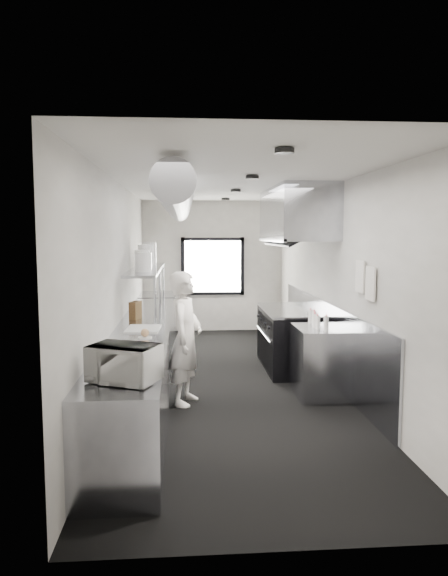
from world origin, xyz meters
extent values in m
cube|color=black|center=(0.00, 0.00, 0.00)|extent=(3.00, 8.00, 0.01)
cube|color=silver|center=(0.00, 0.00, 2.80)|extent=(3.00, 8.00, 0.01)
cube|color=silver|center=(0.00, 4.00, 1.40)|extent=(3.00, 0.02, 2.80)
cube|color=silver|center=(0.00, -4.00, 1.40)|extent=(3.00, 0.02, 2.80)
cube|color=silver|center=(-1.50, 0.00, 1.40)|extent=(0.02, 8.00, 2.80)
cube|color=silver|center=(1.50, 0.00, 1.40)|extent=(0.02, 8.00, 2.80)
cube|color=#999CA7|center=(1.48, 0.30, 0.55)|extent=(0.03, 5.50, 1.10)
cylinder|color=gray|center=(-0.70, 0.40, 2.55)|extent=(0.40, 6.40, 0.40)
cube|color=white|center=(0.00, 3.96, 1.40)|extent=(1.20, 0.03, 1.10)
cube|color=black|center=(0.00, 3.98, 1.98)|extent=(1.36, 0.03, 0.08)
cube|color=black|center=(0.00, 3.98, 0.82)|extent=(1.36, 0.03, 0.08)
cube|color=black|center=(-0.64, 3.98, 1.40)|extent=(0.08, 0.03, 1.25)
cube|color=black|center=(0.64, 3.98, 1.40)|extent=(0.08, 0.03, 1.25)
cube|color=#999CA7|center=(1.10, 0.70, 2.40)|extent=(0.80, 2.20, 0.80)
cube|color=#999CA7|center=(0.72, 0.70, 2.01)|extent=(0.05, 2.20, 0.05)
cube|color=black|center=(1.02, 0.70, 2.06)|extent=(0.50, 2.10, 0.28)
cube|color=#999CA7|center=(-1.15, -0.50, 0.45)|extent=(0.70, 6.00, 0.90)
cube|color=#999CA7|center=(-1.20, 1.00, 1.55)|extent=(0.45, 3.00, 0.04)
cylinder|color=#999CA7|center=(-1.00, -0.40, 1.22)|extent=(0.04, 0.04, 0.66)
cylinder|color=#999CA7|center=(-1.00, 1.00, 1.22)|extent=(0.04, 0.04, 0.66)
cylinder|color=#999CA7|center=(-1.00, 2.40, 1.22)|extent=(0.04, 0.04, 0.66)
cube|color=black|center=(1.05, 0.70, 0.45)|extent=(0.85, 1.60, 0.90)
cube|color=#999CA7|center=(1.05, 0.70, 0.92)|extent=(0.85, 1.60, 0.04)
cube|color=#999CA7|center=(0.64, 0.70, 0.45)|extent=(0.03, 1.55, 0.80)
cylinder|color=#999CA7|center=(0.61, 0.70, 0.55)|extent=(0.03, 1.30, 0.03)
cube|color=#999CA7|center=(1.15, -0.70, 0.45)|extent=(0.65, 0.80, 0.90)
cube|color=#999CA7|center=(-1.15, 3.20, 0.45)|extent=(0.70, 1.20, 0.90)
cube|color=white|center=(1.47, -1.20, 1.60)|extent=(0.02, 0.28, 0.38)
cube|color=white|center=(1.47, -1.55, 1.55)|extent=(0.02, 0.28, 0.38)
imported|color=white|center=(-0.60, -0.87, 0.82)|extent=(0.56, 0.69, 1.65)
imported|color=silver|center=(-1.11, -3.00, 1.05)|extent=(0.62, 0.55, 0.30)
cylinder|color=#A9B5A7|center=(-1.31, -2.63, 0.95)|extent=(0.17, 0.17, 0.10)
cylinder|color=#A9B5A7|center=(-1.32, -2.28, 0.95)|extent=(0.14, 0.14, 0.10)
cube|color=silver|center=(-1.02, -1.73, 0.91)|extent=(0.36, 0.44, 0.01)
cylinder|color=silver|center=(-1.07, -1.21, 0.91)|extent=(0.22, 0.22, 0.01)
sphere|color=tan|center=(-1.07, -1.21, 0.96)|extent=(0.10, 0.10, 0.10)
cube|color=silver|center=(-1.13, -0.66, 0.91)|extent=(0.44, 0.57, 0.02)
cube|color=brown|center=(-1.31, 0.18, 1.02)|extent=(0.17, 0.25, 0.25)
cylinder|color=silver|center=(-1.19, 0.18, 1.71)|extent=(0.29, 0.29, 0.27)
cylinder|color=silver|center=(-1.23, 0.57, 1.72)|extent=(0.29, 0.29, 0.29)
cylinder|color=silver|center=(-1.23, 1.24, 1.75)|extent=(0.29, 0.29, 0.36)
cylinder|color=silver|center=(-1.21, 1.76, 1.76)|extent=(0.26, 0.26, 0.39)
cylinder|color=silver|center=(1.14, -0.95, 0.99)|extent=(0.07, 0.07, 0.19)
cylinder|color=silver|center=(1.07, -0.81, 0.99)|extent=(0.08, 0.08, 0.17)
cylinder|color=silver|center=(1.06, -0.69, 0.99)|extent=(0.07, 0.07, 0.18)
cylinder|color=silver|center=(1.09, -0.54, 0.99)|extent=(0.07, 0.07, 0.19)
cylinder|color=silver|center=(1.09, -0.37, 0.99)|extent=(0.08, 0.08, 0.18)
camera|label=1|loc=(-0.61, -7.24, 2.11)|focal=32.63mm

